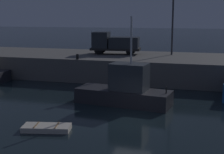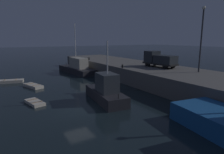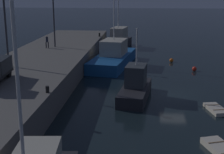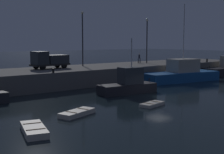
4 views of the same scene
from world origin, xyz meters
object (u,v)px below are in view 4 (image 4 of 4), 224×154
object	(u,v)px
dinghy_red_small	(34,130)
lamp_post_west	(83,34)
rowboat_white_mid	(152,104)
utility_truck	(49,60)
lamp_post_east	(147,37)
dockworker	(139,58)
fishing_boat_white	(128,84)
bollard_east	(207,60)
fishing_trawler_red	(181,74)
bollard_west	(53,71)
dinghy_orange_near	(77,113)

from	to	relation	value
dinghy_red_small	lamp_post_west	xyz separation A→B (m)	(17.74, 21.31, 7.03)
rowboat_white_mid	utility_truck	distance (m)	19.34
lamp_post_west	lamp_post_east	size ratio (longest dim) A/B	1.10
lamp_post_east	dinghy_red_small	bearing A→B (deg)	-146.80
rowboat_white_mid	dockworker	bearing A→B (deg)	49.67
dinghy_red_small	fishing_boat_white	bearing A→B (deg)	27.56
dockworker	bollard_east	bearing A→B (deg)	-25.05
rowboat_white_mid	lamp_post_west	size ratio (longest dim) A/B	0.35
fishing_trawler_red	dinghy_red_small	xyz separation A→B (m)	(-29.48, -11.49, -0.96)
lamp_post_west	dockworker	world-z (taller)	lamp_post_west
fishing_boat_white	bollard_east	world-z (taller)	fishing_boat_white
dinghy_red_small	dockworker	world-z (taller)	dockworker
utility_truck	dockworker	distance (m)	17.50
rowboat_white_mid	lamp_post_west	world-z (taller)	lamp_post_west
utility_truck	dockworker	size ratio (longest dim) A/B	3.26
dinghy_red_small	bollard_east	size ratio (longest dim) A/B	6.57
fishing_trawler_red	bollard_west	distance (m)	20.58
utility_truck	lamp_post_east	bearing A→B (deg)	-1.95
lamp_post_west	bollard_east	distance (m)	24.55
utility_truck	dockworker	bearing A→B (deg)	0.54
fishing_boat_white	dinghy_red_small	bearing A→B (deg)	-152.44
fishing_trawler_red	fishing_boat_white	xyz separation A→B (m)	(-13.78, -3.29, -0.09)
fishing_boat_white	lamp_post_west	size ratio (longest dim) A/B	0.88
rowboat_white_mid	bollard_east	size ratio (longest dim) A/B	4.91
dinghy_orange_near	lamp_post_west	world-z (taller)	lamp_post_west
dinghy_orange_near	rowboat_white_mid	world-z (taller)	dinghy_orange_near
fishing_trawler_red	dinghy_orange_near	bearing A→B (deg)	-159.80
rowboat_white_mid	dinghy_red_small	distance (m)	12.76
dinghy_red_small	dockworker	xyz separation A→B (m)	(28.97, 20.44, 3.11)
fishing_boat_white	lamp_post_east	size ratio (longest dim) A/B	0.96
rowboat_white_mid	fishing_trawler_red	bearing A→B (deg)	31.33
fishing_boat_white	dinghy_red_small	xyz separation A→B (m)	(-15.70, -8.20, -0.87)
dinghy_red_small	dockworker	distance (m)	35.59
fishing_boat_white	utility_truck	distance (m)	13.04
fishing_trawler_red	bollard_east	world-z (taller)	fishing_trawler_red
lamp_post_west	dockworker	bearing A→B (deg)	-4.47
dockworker	bollard_east	distance (m)	13.26
rowboat_white_mid	fishing_boat_white	bearing A→B (deg)	66.54
dockworker	rowboat_white_mid	bearing A→B (deg)	-130.33
fishing_boat_white	fishing_trawler_red	bearing A→B (deg)	13.44
fishing_trawler_red	utility_truck	size ratio (longest dim) A/B	2.33
lamp_post_west	bollard_west	distance (m)	11.67
dinghy_red_small	bollard_east	distance (m)	43.63
bollard_west	fishing_boat_white	bearing A→B (deg)	-45.62
dinghy_orange_near	bollard_west	xyz separation A→B (m)	(4.25, 12.35, 2.40)
rowboat_white_mid	bollard_east	bearing A→B (deg)	25.62
fishing_boat_white	dinghy_red_small	size ratio (longest dim) A/B	1.88
fishing_trawler_red	bollard_east	size ratio (longest dim) A/B	22.02
bollard_west	bollard_east	xyz separation A→B (m)	(31.75, 0.00, 0.04)
lamp_post_west	bollard_east	size ratio (longest dim) A/B	14.11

